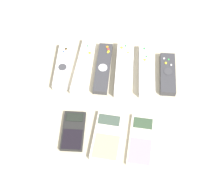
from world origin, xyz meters
name	(u,v)px	position (x,y,z in m)	size (l,w,h in m)	color
ground_plane	(111,106)	(0.00, 0.00, 0.00)	(3.00, 3.00, 0.00)	#B2A88E
remote_0	(63,67)	(-0.17, 0.13, 0.01)	(0.06, 0.17, 0.02)	silver
remote_1	(84,66)	(-0.11, 0.14, 0.01)	(0.06, 0.21, 0.02)	white
remote_2	(103,68)	(-0.04, 0.14, 0.01)	(0.05, 0.19, 0.02)	#333338
remote_3	(124,69)	(0.03, 0.14, 0.01)	(0.06, 0.21, 0.03)	silver
remote_4	(147,71)	(0.10, 0.14, 0.01)	(0.06, 0.19, 0.03)	#B7B7BC
remote_5	(168,74)	(0.17, 0.13, 0.01)	(0.05, 0.16, 0.02)	#333338
calculator_0	(73,131)	(-0.10, -0.10, 0.01)	(0.07, 0.13, 0.01)	black
calculator_1	(106,136)	(0.00, -0.10, 0.01)	(0.09, 0.15, 0.02)	beige
calculator_2	(141,140)	(0.10, -0.10, 0.01)	(0.08, 0.16, 0.01)	beige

